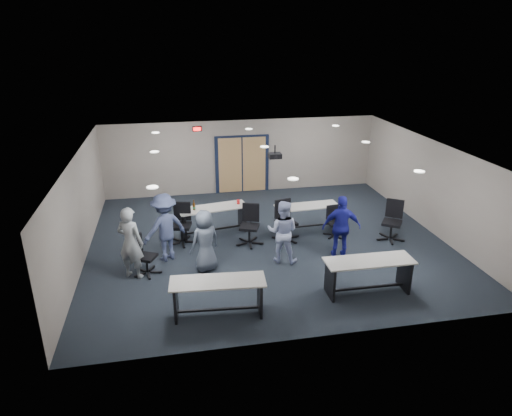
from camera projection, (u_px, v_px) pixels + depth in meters
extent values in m
plane|color=#1C232C|center=(267.00, 241.00, 13.17)|extent=(10.00, 10.00, 0.00)
cube|color=gray|center=(242.00, 157.00, 16.80)|extent=(10.00, 0.04, 2.70)
cube|color=gray|center=(319.00, 277.00, 8.56)|extent=(10.00, 0.04, 2.70)
cube|color=gray|center=(79.00, 210.00, 11.80)|extent=(0.04, 9.00, 2.70)
cube|color=gray|center=(432.00, 187.00, 13.57)|extent=(0.04, 9.00, 2.70)
cube|color=white|center=(268.00, 150.00, 12.19)|extent=(10.00, 9.00, 0.04)
cube|color=black|center=(242.00, 165.00, 16.88)|extent=(2.00, 0.06, 2.20)
cube|color=tan|center=(230.00, 165.00, 16.78)|extent=(0.85, 0.04, 2.05)
cube|color=tan|center=(254.00, 164.00, 16.94)|extent=(0.85, 0.04, 2.05)
cube|color=black|center=(197.00, 129.00, 16.07)|extent=(0.32, 0.05, 0.18)
cube|color=#FF0C0C|center=(197.00, 129.00, 16.04)|extent=(0.26, 0.02, 0.12)
cylinder|color=black|center=(275.00, 149.00, 12.75)|extent=(0.04, 0.04, 0.24)
cube|color=black|center=(275.00, 156.00, 12.81)|extent=(0.35, 0.30, 0.14)
cylinder|color=black|center=(276.00, 157.00, 12.67)|extent=(0.08, 0.03, 0.08)
cube|color=beige|center=(218.00, 281.00, 9.51)|extent=(2.05, 0.83, 0.03)
cube|color=black|center=(176.00, 301.00, 9.57)|extent=(0.11, 0.61, 0.78)
cube|color=black|center=(260.00, 296.00, 9.74)|extent=(0.11, 0.61, 0.78)
cube|color=black|center=(219.00, 309.00, 9.76)|extent=(1.78, 0.20, 0.04)
cube|color=beige|center=(369.00, 261.00, 10.33)|extent=(2.05, 0.71, 0.03)
cube|color=black|center=(330.00, 280.00, 10.33)|extent=(0.07, 0.62, 0.79)
cube|color=black|center=(404.00, 273.00, 10.63)|extent=(0.07, 0.62, 0.79)
cube|color=black|center=(367.00, 287.00, 10.58)|extent=(1.81, 0.08, 0.05)
cube|color=beige|center=(213.00, 208.00, 13.43)|extent=(2.12, 1.02, 0.03)
cube|color=black|center=(184.00, 225.00, 13.28)|extent=(0.16, 0.62, 0.79)
cube|color=black|center=(242.00, 217.00, 13.88)|extent=(0.16, 0.62, 0.79)
cube|color=black|center=(214.00, 229.00, 13.68)|extent=(1.79, 0.37, 0.05)
cylinder|color=red|center=(238.00, 202.00, 13.66)|extent=(0.09, 0.09, 0.14)
cube|color=beige|center=(307.00, 206.00, 13.70)|extent=(1.94, 0.73, 0.03)
cube|color=black|center=(280.00, 221.00, 13.65)|extent=(0.08, 0.59, 0.75)
cube|color=black|center=(333.00, 215.00, 14.03)|extent=(0.08, 0.59, 0.75)
cube|color=black|center=(306.00, 226.00, 13.94)|extent=(1.70, 0.14, 0.04)
imported|color=#92999F|center=(131.00, 243.00, 10.97)|extent=(0.80, 0.70, 1.83)
imported|color=#4D586A|center=(205.00, 241.00, 11.34)|extent=(0.92, 0.79, 1.60)
imported|color=#B1BEEB|center=(283.00, 232.00, 11.77)|extent=(1.00, 0.91, 1.68)
imported|color=navy|center=(341.00, 227.00, 11.98)|extent=(1.07, 0.60, 1.72)
imported|color=#414B75|center=(165.00, 227.00, 11.83)|extent=(1.36, 1.16, 1.83)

